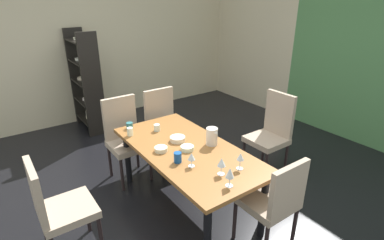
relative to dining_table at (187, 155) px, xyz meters
name	(u,v)px	position (x,y,z in m)	size (l,w,h in m)	color
ground_plane	(162,184)	(-0.52, -0.02, -0.64)	(5.46, 6.35, 0.02)	black
back_panel_interior	(251,38)	(-2.18, 3.11, 0.72)	(2.14, 0.10, 2.70)	beige
left_interior_panel	(82,45)	(-3.20, -0.02, 0.72)	(0.10, 6.35, 2.70)	beige
dining_table	(187,155)	(0.00, 0.00, 0.00)	(1.76, 0.87, 0.72)	brown
chair_head_far	(272,131)	(0.03, 1.29, -0.06)	(0.44, 0.45, 1.06)	tan
chair_left_near	(125,135)	(-0.94, -0.28, -0.06)	(0.45, 0.44, 1.03)	tan
chair_right_far	(274,199)	(0.93, 0.28, -0.10)	(0.44, 0.44, 0.93)	tan
chair_left_far	(164,125)	(-0.94, 0.28, -0.06)	(0.45, 0.44, 1.03)	tan
chair_head_near	(56,206)	(-0.05, -1.28, -0.09)	(0.44, 0.44, 0.97)	tan
display_shelf	(86,82)	(-2.72, -0.17, 0.20)	(0.76, 0.31, 1.67)	black
wine_glass_rear	(222,163)	(0.57, -0.03, 0.20)	(0.07, 0.07, 0.16)	silver
wine_glass_left	(191,157)	(0.32, -0.16, 0.18)	(0.07, 0.07, 0.14)	silver
wine_glass_front	(240,157)	(0.60, 0.17, 0.20)	(0.06, 0.06, 0.16)	silver
wine_glass_west	(230,173)	(0.74, -0.09, 0.20)	(0.07, 0.07, 0.17)	silver
serving_bowl_east	(161,149)	(-0.09, -0.25, 0.11)	(0.13, 0.13, 0.04)	beige
serving_bowl_near_shelf	(187,148)	(0.04, -0.02, 0.11)	(0.13, 0.13, 0.04)	silver
serving_bowl_north	(178,139)	(-0.19, 0.01, 0.11)	(0.16, 0.16, 0.05)	beige
cup_corner	(178,157)	(0.18, -0.23, 0.13)	(0.07, 0.07, 0.10)	#13468E
cup_south	(157,128)	(-0.54, -0.04, 0.12)	(0.07, 0.07, 0.08)	silver
cup_right	(130,132)	(-0.61, -0.35, 0.13)	(0.07, 0.07, 0.09)	white
cup_center	(130,126)	(-0.79, -0.27, 0.12)	(0.08, 0.08, 0.07)	#2A6368
pitcher_near_window	(212,136)	(0.09, 0.26, 0.18)	(0.14, 0.12, 0.19)	silver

